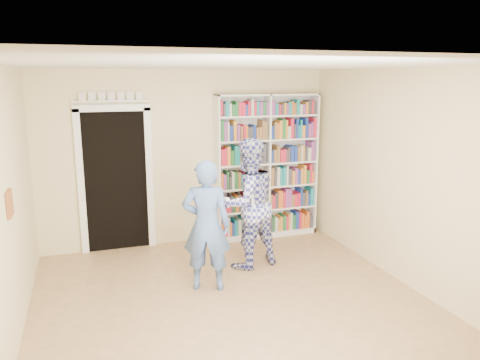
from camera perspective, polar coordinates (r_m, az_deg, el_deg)
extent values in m
plane|color=olive|center=(5.47, -0.25, -15.71)|extent=(5.00, 5.00, 0.00)
plane|color=white|center=(4.83, -0.28, 13.85)|extent=(5.00, 5.00, 0.00)
plane|color=beige|center=(7.35, -6.43, 2.67)|extent=(4.50, 0.00, 4.50)
plane|color=beige|center=(4.80, -26.74, -3.77)|extent=(0.00, 5.00, 5.00)
plane|color=beige|center=(6.06, 20.37, -0.09)|extent=(0.00, 5.00, 5.00)
cube|color=white|center=(7.60, 3.27, 1.62)|extent=(1.69, 0.32, 2.33)
cube|color=white|center=(7.60, 3.27, 1.62)|extent=(0.03, 0.32, 2.33)
cube|color=black|center=(7.24, -14.88, -0.23)|extent=(0.90, 0.03, 2.10)
cube|color=white|center=(7.21, -18.83, -0.53)|extent=(0.10, 0.06, 2.20)
cube|color=white|center=(7.27, -10.94, 0.01)|extent=(0.10, 0.06, 2.20)
cube|color=white|center=(7.08, -15.36, 8.47)|extent=(1.10, 0.06, 0.10)
cube|color=white|center=(7.06, -15.40, 9.27)|extent=(1.10, 0.08, 0.02)
cube|color=brown|center=(4.97, -26.27, -2.59)|extent=(0.03, 0.25, 0.25)
imported|color=#5174B5|center=(5.73, -4.11, -5.56)|extent=(0.70, 0.58, 1.63)
imported|color=navy|center=(6.39, 0.96, -2.87)|extent=(1.01, 0.87, 1.80)
cube|color=white|center=(6.20, 2.15, -2.54)|extent=(0.20, 0.08, 0.29)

